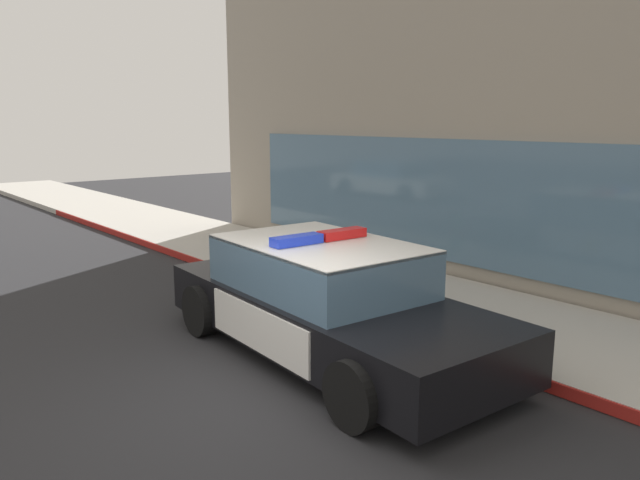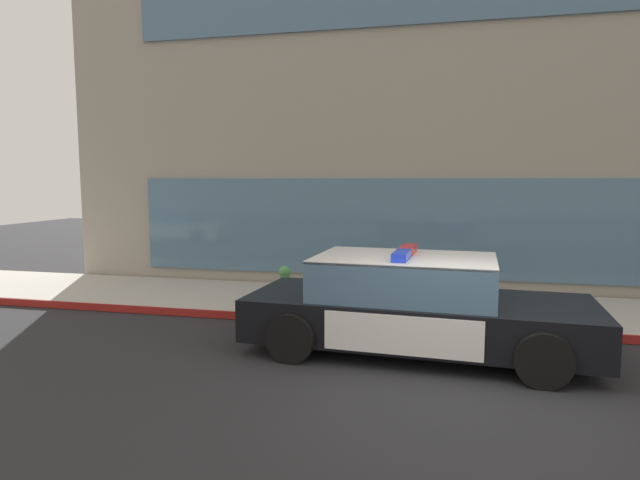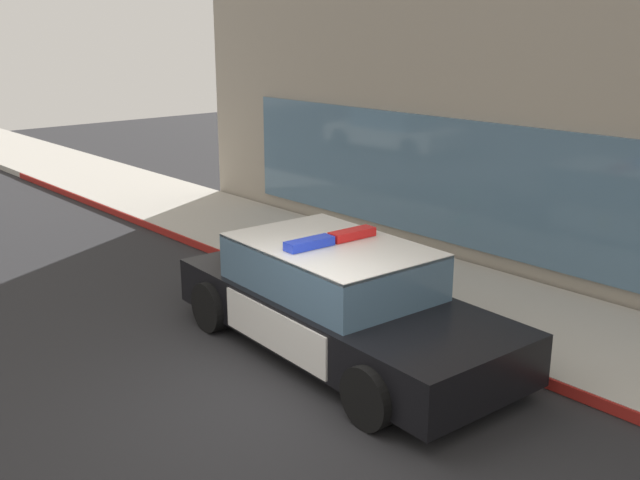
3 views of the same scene
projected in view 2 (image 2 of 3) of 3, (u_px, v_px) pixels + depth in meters
name	position (u px, v px, depth m)	size (l,w,h in m)	color
ground	(467.00, 395.00, 6.14)	(48.00, 48.00, 0.00)	#262628
sidewalk	(459.00, 309.00, 9.92)	(48.00, 2.71, 0.15)	#B2ADA3
curb_red_paint	(461.00, 329.00, 8.60)	(28.80, 0.04, 0.14)	maroon
storefront_building	(559.00, 113.00, 14.43)	(23.29, 8.79, 8.55)	gray
police_cruiser	(413.00, 305.00, 7.66)	(4.92, 2.33, 1.49)	black
fire_hydrant	(285.00, 286.00, 9.98)	(0.34, 0.39, 0.73)	#4C994C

